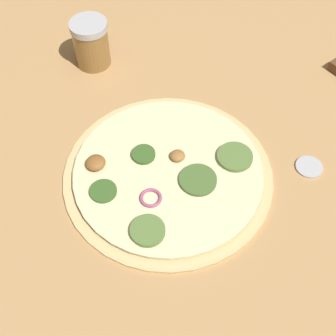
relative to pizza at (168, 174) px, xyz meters
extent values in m
plane|color=tan|center=(0.00, 0.00, -0.01)|extent=(3.00, 3.00, 0.00)
cylinder|color=#D6B77A|center=(0.00, 0.00, 0.00)|extent=(0.31, 0.31, 0.01)
cylinder|color=beige|center=(0.00, 0.00, 0.00)|extent=(0.28, 0.28, 0.00)
cylinder|color=#385B23|center=(-0.04, -0.01, 0.01)|extent=(0.04, 0.04, 0.01)
ellipsoid|color=#996633|center=(-0.01, 0.03, 0.01)|extent=(0.02, 0.02, 0.01)
cylinder|color=#567538|center=(0.07, -0.08, 0.01)|extent=(0.05, 0.05, 0.01)
torus|color=#A34C70|center=(0.02, -0.05, 0.01)|extent=(0.03, 0.03, 0.00)
cylinder|color=#47662D|center=(0.04, 0.02, 0.01)|extent=(0.05, 0.05, 0.01)
cylinder|color=#385B23|center=(-0.02, -0.09, 0.01)|extent=(0.04, 0.04, 0.00)
ellipsoid|color=brown|center=(-0.07, -0.08, 0.01)|extent=(0.03, 0.03, 0.01)
cylinder|color=#567538|center=(0.04, 0.09, 0.01)|extent=(0.05, 0.05, 0.01)
cylinder|color=olive|center=(-0.28, 0.03, 0.03)|extent=(0.06, 0.06, 0.07)
cylinder|color=#B2B2B7|center=(-0.28, 0.03, 0.07)|extent=(0.06, 0.06, 0.01)
cylinder|color=#B2B2B7|center=(0.11, 0.18, 0.00)|extent=(0.04, 0.04, 0.01)
camera|label=1|loc=(0.32, -0.22, 0.56)|focal=50.00mm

